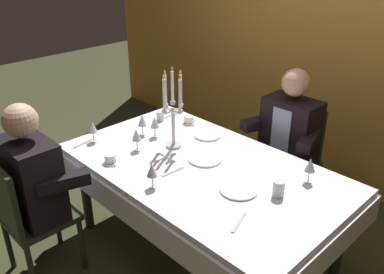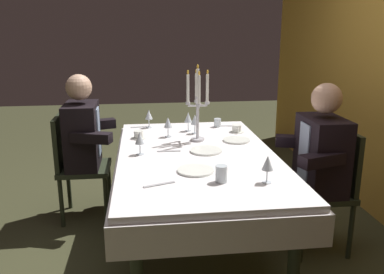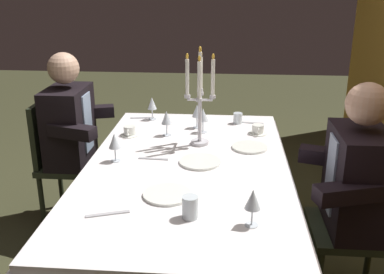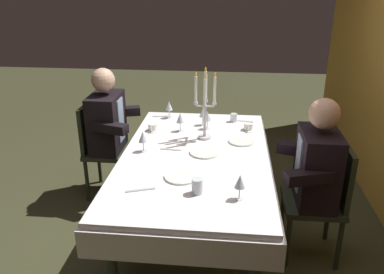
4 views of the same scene
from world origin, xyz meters
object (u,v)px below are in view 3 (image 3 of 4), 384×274
seated_diner_1 (358,180)px  candelabra (200,99)px  dinner_plate_0 (200,162)px  wine_glass_1 (167,118)px  seated_diner_0 (68,125)px  wine_glass_2 (115,142)px  dining_table (187,185)px  coffee_cup_0 (130,131)px  wine_glass_3 (203,116)px  wine_glass_5 (197,112)px  water_tumbler_0 (190,207)px  coffee_cup_1 (258,130)px  wine_glass_0 (152,104)px  wine_glass_4 (253,201)px  dinner_plate_1 (250,147)px  dinner_plate_2 (168,194)px  water_tumbler_1 (238,118)px

seated_diner_1 → candelabra: bearing=-117.8°
dinner_plate_0 → wine_glass_1: (-0.44, -0.24, 0.11)m
dinner_plate_0 → seated_diner_0: 1.13m
wine_glass_2 → seated_diner_0: bearing=-141.6°
candelabra → dining_table: bearing=-8.4°
coffee_cup_0 → seated_diner_1: (0.56, 1.30, -0.03)m
wine_glass_3 → wine_glass_5: 0.10m
wine_glass_2 → water_tumbler_0: (0.58, 0.47, -0.06)m
coffee_cup_1 → seated_diner_0: bearing=-93.7°
wine_glass_0 → wine_glass_1: size_ratio=1.00×
candelabra → coffee_cup_1: size_ratio=4.50×
coffee_cup_0 → wine_glass_0: bearing=165.4°
wine_glass_0 → wine_glass_4: size_ratio=1.00×
seated_diner_1 → wine_glass_2: bearing=-95.9°
dinner_plate_1 → dinner_plate_2: size_ratio=0.92×
dining_table → wine_glass_5: wine_glass_5 is taller
seated_diner_1 → coffee_cup_1: bearing=-144.5°
dinner_plate_1 → water_tumbler_0: size_ratio=2.14×
wine_glass_5 → coffee_cup_1: bearing=77.5°
candelabra → wine_glass_4: 0.99m
candelabra → seated_diner_1: candelabra is taller
candelabra → wine_glass_3: (-0.22, 0.01, -0.17)m
wine_glass_3 → wine_glass_5: (-0.09, -0.05, 0.00)m
candelabra → dinner_plate_1: 0.41m
dinner_plate_0 → wine_glass_3: 0.52m
candelabra → water_tumbler_0: (0.89, 0.02, -0.23)m
dinner_plate_0 → wine_glass_5: (-0.60, -0.06, 0.11)m
water_tumbler_0 → dinner_plate_0: bearing=179.5°
dinner_plate_2 → water_tumbler_1: 1.18m
dinner_plate_2 → wine_glass_4: bearing=58.1°
dining_table → coffee_cup_1: bearing=143.0°
wine_glass_2 → coffee_cup_0: bearing=-178.3°
wine_glass_0 → water_tumbler_0: bearing=15.9°
wine_glass_4 → water_tumbler_1: bearing=-178.4°
dinner_plate_0 → wine_glass_2: bearing=-88.4°
wine_glass_2 → wine_glass_1: bearing=153.2°
wine_glass_1 → wine_glass_5: 0.25m
wine_glass_3 → wine_glass_4: size_ratio=1.00×
wine_glass_2 → seated_diner_0: size_ratio=0.13×
dining_table → wine_glass_1: wine_glass_1 is taller
dinner_plate_0 → water_tumbler_1: water_tumbler_1 is taller
water_tumbler_0 → seated_diner_0: (-1.20, -0.95, -0.05)m
candelabra → wine_glass_2: (0.31, -0.45, -0.17)m
dinner_plate_1 → wine_glass_2: size_ratio=1.30×
candelabra → wine_glass_4: size_ratio=3.63×
wine_glass_3 → water_tumbler_1: wine_glass_3 is taller
dinner_plate_1 → coffee_cup_1: (-0.27, 0.06, 0.02)m
dinner_plate_0 → coffee_cup_0: bearing=-130.8°
water_tumbler_1 → seated_diner_1: bearing=34.5°
wine_glass_1 → wine_glass_2: (0.45, -0.23, 0.00)m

